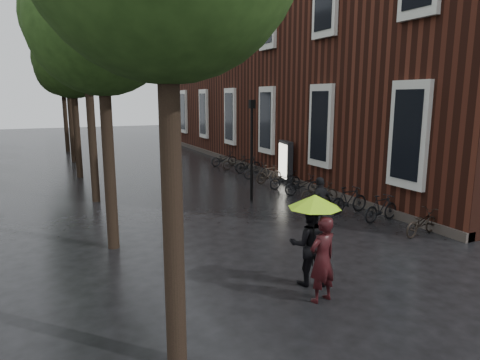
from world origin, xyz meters
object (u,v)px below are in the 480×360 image
person_burgundy (322,259)px  parked_bicycles (285,179)px  pedestrian_walking (320,204)px  ad_lightbox (285,162)px  lamp_post (252,141)px  person_black (309,244)px

person_burgundy → parked_bicycles: person_burgundy is taller
pedestrian_walking → ad_lightbox: size_ratio=0.84×
pedestrian_walking → lamp_post: lamp_post is taller
person_burgundy → ad_lightbox: size_ratio=0.89×
pedestrian_walking → lamp_post: size_ratio=0.42×
person_black → parked_bicycles: (4.91, 9.38, -0.50)m
person_burgundy → person_black: size_ratio=0.98×
person_black → ad_lightbox: ad_lightbox is taller
person_black → ad_lightbox: bearing=-94.5°
person_black → lamp_post: bearing=-83.3°
ad_lightbox → lamp_post: size_ratio=0.50×
lamp_post → person_burgundy: bearing=-106.8°
parked_bicycles → pedestrian_walking: bearing=-110.7°
ad_lightbox → parked_bicycles: bearing=-110.2°
person_black → ad_lightbox: 12.04m
ad_lightbox → person_burgundy: bearing=-106.0°
person_burgundy → person_black: (0.23, 0.83, 0.02)m
pedestrian_walking → lamp_post: (-0.26, 4.45, 1.64)m
parked_bicycles → lamp_post: lamp_post is taller
lamp_post → pedestrian_walking: bearing=-86.7°
person_black → lamp_post: lamp_post is taller
parked_bicycles → lamp_post: bearing=-147.6°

